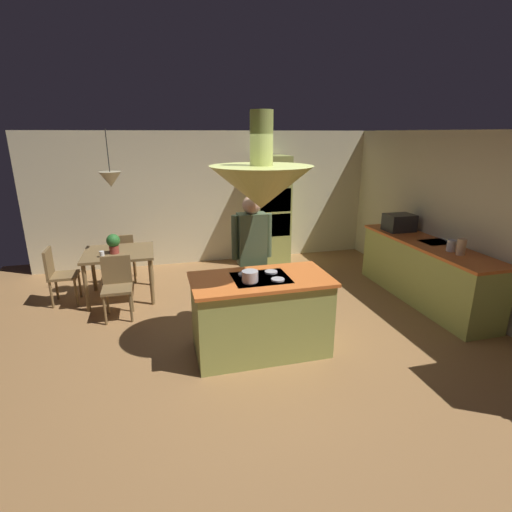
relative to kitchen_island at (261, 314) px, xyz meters
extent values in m
plane|color=#9E7042|center=(0.00, 0.20, -0.47)|extent=(8.16, 8.16, 0.00)
cube|color=beige|center=(0.00, 3.65, 0.80)|extent=(6.80, 0.10, 2.55)
cube|color=beige|center=(3.25, 0.60, 0.80)|extent=(0.10, 7.20, 2.55)
cube|color=#A8B259|center=(0.00, 0.00, -0.02)|extent=(1.54, 0.78, 0.89)
cube|color=orange|center=(0.00, 0.00, 0.44)|extent=(1.60, 0.84, 0.04)
cube|color=black|center=(0.00, 0.00, 0.46)|extent=(0.64, 0.52, 0.01)
cylinder|color=#B2B2B7|center=(-0.16, -0.13, 0.47)|extent=(0.15, 0.15, 0.02)
cylinder|color=#B2B2B7|center=(0.16, -0.13, 0.47)|extent=(0.15, 0.15, 0.02)
cylinder|color=#B2B2B7|center=(-0.16, 0.13, 0.47)|extent=(0.15, 0.15, 0.02)
cylinder|color=#B2B2B7|center=(0.16, 0.13, 0.47)|extent=(0.15, 0.15, 0.02)
cube|color=#A8B259|center=(2.84, 0.80, -0.02)|extent=(0.62, 2.57, 0.89)
cube|color=orange|center=(2.84, 0.80, 0.44)|extent=(0.66, 2.61, 0.04)
cube|color=#B2B2B7|center=(3.00, 0.80, 0.38)|extent=(0.48, 0.36, 0.16)
cube|color=#A8B259|center=(1.10, 3.25, 0.58)|extent=(0.66, 0.62, 2.10)
cube|color=black|center=(1.10, 2.96, 0.83)|extent=(0.60, 0.04, 0.44)
cube|color=black|center=(1.10, 2.96, 0.35)|extent=(0.60, 0.04, 0.44)
cube|color=olive|center=(-1.70, 2.10, 0.27)|extent=(1.04, 0.94, 0.04)
cylinder|color=olive|center=(-2.16, 1.69, -0.11)|extent=(0.06, 0.06, 0.72)
cylinder|color=olive|center=(-1.24, 1.69, -0.11)|extent=(0.06, 0.06, 0.72)
cylinder|color=olive|center=(-2.16, 2.51, -0.11)|extent=(0.06, 0.06, 0.72)
cylinder|color=olive|center=(-1.24, 2.51, -0.11)|extent=(0.06, 0.06, 0.72)
cylinder|color=tan|center=(-0.02, 0.69, -0.04)|extent=(0.14, 0.14, 0.87)
cylinder|color=tan|center=(0.16, 0.69, -0.04)|extent=(0.14, 0.14, 0.87)
cube|color=#4C6042|center=(0.07, 0.69, 0.73)|extent=(0.36, 0.22, 0.67)
cylinder|color=#4C6042|center=(-0.15, 0.69, 0.77)|extent=(0.09, 0.09, 0.57)
cylinder|color=#4C6042|center=(0.29, 0.69, 0.77)|extent=(0.09, 0.09, 0.57)
sphere|color=tan|center=(0.07, 0.69, 1.18)|extent=(0.24, 0.24, 0.24)
cone|color=#A8B259|center=(0.00, 0.00, 1.49)|extent=(1.10, 1.10, 0.45)
cylinder|color=#A8B259|center=(0.00, 0.00, 1.99)|extent=(0.24, 0.24, 0.55)
cone|color=beige|center=(-1.70, 2.10, 1.39)|extent=(0.32, 0.32, 0.22)
cylinder|color=black|center=(-1.70, 2.10, 1.80)|extent=(0.01, 0.01, 0.60)
cube|color=olive|center=(-1.70, 1.33, -0.03)|extent=(0.40, 0.40, 0.04)
cube|color=olive|center=(-1.70, 1.51, 0.19)|extent=(0.40, 0.04, 0.42)
cylinder|color=olive|center=(-1.87, 1.16, -0.26)|extent=(0.04, 0.04, 0.43)
cylinder|color=olive|center=(-1.53, 1.16, -0.26)|extent=(0.04, 0.04, 0.43)
cylinder|color=olive|center=(-1.87, 1.50, -0.26)|extent=(0.04, 0.04, 0.43)
cylinder|color=olive|center=(-1.53, 1.50, -0.26)|extent=(0.04, 0.04, 0.43)
cube|color=olive|center=(-1.70, 2.87, -0.03)|extent=(0.40, 0.40, 0.04)
cube|color=olive|center=(-1.70, 2.69, 0.19)|extent=(0.40, 0.04, 0.42)
cylinder|color=olive|center=(-1.53, 3.04, -0.26)|extent=(0.04, 0.04, 0.43)
cylinder|color=olive|center=(-1.87, 3.04, -0.26)|extent=(0.04, 0.04, 0.43)
cylinder|color=olive|center=(-1.53, 2.70, -0.26)|extent=(0.04, 0.04, 0.43)
cylinder|color=olive|center=(-1.87, 2.70, -0.26)|extent=(0.04, 0.04, 0.43)
cube|color=olive|center=(-2.52, 2.10, -0.03)|extent=(0.40, 0.40, 0.04)
cube|color=olive|center=(-2.70, 2.10, 0.19)|extent=(0.04, 0.40, 0.42)
cylinder|color=olive|center=(-2.35, 1.93, -0.26)|extent=(0.04, 0.04, 0.43)
cylinder|color=olive|center=(-2.35, 2.27, -0.26)|extent=(0.04, 0.04, 0.43)
cylinder|color=olive|center=(-2.69, 1.93, -0.26)|extent=(0.04, 0.04, 0.43)
cylinder|color=olive|center=(-2.69, 2.27, -0.26)|extent=(0.04, 0.04, 0.43)
cylinder|color=#99382D|center=(-1.75, 2.02, 0.35)|extent=(0.14, 0.14, 0.12)
sphere|color=#2D722D|center=(-1.75, 2.02, 0.49)|extent=(0.20, 0.20, 0.20)
cylinder|color=white|center=(-1.91, 1.87, 0.33)|extent=(0.07, 0.07, 0.09)
cylinder|color=#E0B78C|center=(2.84, 0.16, 0.57)|extent=(0.12, 0.12, 0.22)
cylinder|color=silver|center=(2.84, 0.34, 0.54)|extent=(0.12, 0.12, 0.16)
cube|color=#232326|center=(2.84, 1.57, 0.60)|extent=(0.46, 0.36, 0.28)
cylinder|color=#B2B2B7|center=(-0.16, -0.13, 0.54)|extent=(0.18, 0.18, 0.12)
camera|label=1|loc=(-1.12, -4.03, 2.04)|focal=27.49mm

